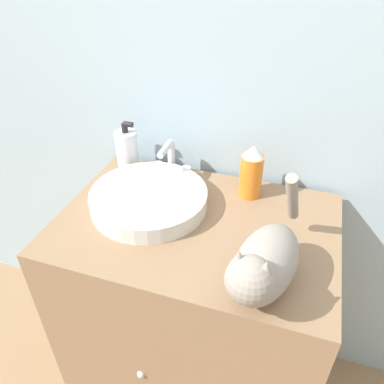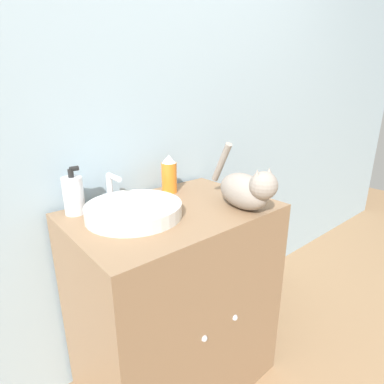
{
  "view_description": "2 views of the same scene",
  "coord_description": "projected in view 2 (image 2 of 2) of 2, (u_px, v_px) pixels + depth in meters",
  "views": [
    {
      "loc": [
        0.25,
        -0.51,
        1.54
      ],
      "look_at": [
        -0.0,
        0.25,
        0.98
      ],
      "focal_mm": 35.0,
      "sensor_mm": 36.0,
      "label": 1
    },
    {
      "loc": [
        -0.65,
        -0.61,
        1.28
      ],
      "look_at": [
        0.05,
        0.22,
        0.92
      ],
      "focal_mm": 28.0,
      "sensor_mm": 36.0,
      "label": 2
    }
  ],
  "objects": [
    {
      "name": "soap_bottle",
      "position": [
        74.0,
        195.0,
        1.1
      ],
      "size": [
        0.07,
        0.07,
        0.18
      ],
      "color": "silver",
      "rests_on": "vanity_cabinet"
    },
    {
      "name": "sink_basin",
      "position": [
        134.0,
        210.0,
        1.09
      ],
      "size": [
        0.35,
        0.35,
        0.05
      ],
      "color": "silver",
      "rests_on": "vanity_cabinet"
    },
    {
      "name": "cat",
      "position": [
        246.0,
        189.0,
        1.15
      ],
      "size": [
        0.18,
        0.37,
        0.24
      ],
      "rotation": [
        0.0,
        0.0,
        -1.77
      ],
      "color": "gray",
      "rests_on": "vanity_cabinet"
    },
    {
      "name": "faucet",
      "position": [
        111.0,
        191.0,
        1.21
      ],
      "size": [
        0.13,
        0.11,
        0.13
      ],
      "color": "silver",
      "rests_on": "vanity_cabinet"
    },
    {
      "name": "wall_back",
      "position": [
        127.0,
        102.0,
        1.28
      ],
      "size": [
        6.0,
        0.05,
        2.5
      ],
      "color": "#9EB7C6",
      "rests_on": "ground_plane"
    },
    {
      "name": "vanity_cabinet",
      "position": [
        175.0,
        300.0,
        1.3
      ],
      "size": [
        0.79,
        0.56,
        0.85
      ],
      "color": "#8C6B4C",
      "rests_on": "ground_plane"
    },
    {
      "name": "spray_bottle",
      "position": [
        169.0,
        174.0,
        1.35
      ],
      "size": [
        0.07,
        0.07,
        0.17
      ],
      "color": "orange",
      "rests_on": "vanity_cabinet"
    }
  ]
}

